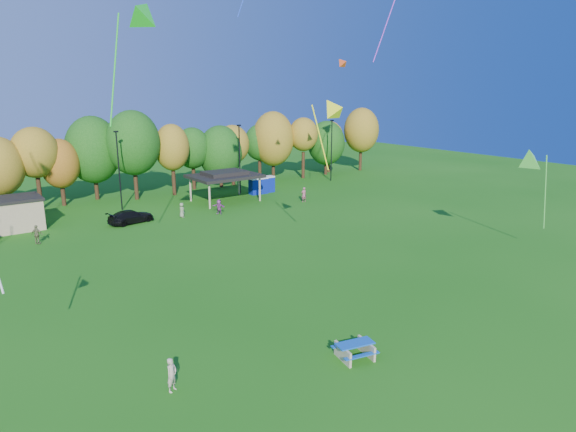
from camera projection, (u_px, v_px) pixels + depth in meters
ground at (342, 357)px, 27.12m from camera, size 160.00×160.00×0.00m
tree_line at (77, 156)px, 60.60m from camera, size 93.57×10.55×11.15m
lamp_posts at (119, 168)px, 58.29m from camera, size 64.50×0.25×9.09m
utility_building at (8, 214)px, 50.63m from camera, size 6.30×4.30×3.25m
pavilion at (225, 175)px, 63.26m from camera, size 8.20×6.20×3.77m
porta_potties at (262, 185)px, 68.50m from camera, size 3.75×1.44×2.18m
picnic_table at (355, 349)px, 26.95m from camera, size 2.32×2.06×0.87m
kite_flyer at (172, 375)px, 23.94m from camera, size 0.73×0.65×1.68m
car_d at (131, 217)px, 53.56m from camera, size 5.09×2.79×1.40m
far_person_0 at (182, 210)px, 55.84m from camera, size 0.52×0.80×1.63m
far_person_1 at (37, 235)px, 46.34m from camera, size 1.07×1.04×1.79m
far_person_4 at (219, 207)px, 57.34m from camera, size 1.24×1.59×1.68m
far_person_5 at (304, 195)px, 63.34m from camera, size 0.71×0.50×1.84m
kite_0 at (530, 157)px, 41.18m from camera, size 4.75×2.57×7.75m
kite_7 at (143, 12)px, 29.27m from camera, size 3.77×4.01×7.67m
kite_10 at (341, 62)px, 56.27m from camera, size 1.27×1.60×1.48m
kite_13 at (331, 108)px, 36.25m from camera, size 1.83×3.52×5.64m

